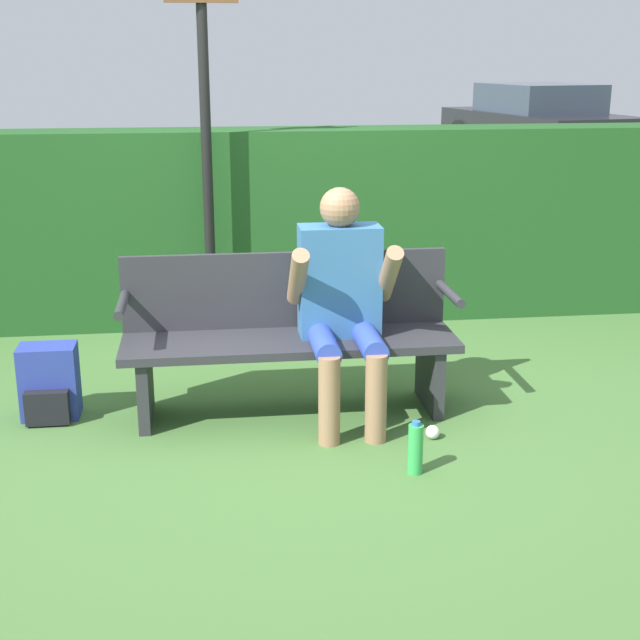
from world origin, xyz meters
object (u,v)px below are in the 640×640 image
(person_seated, at_px, (342,296))
(backpack, at_px, (49,384))
(park_bench, at_px, (289,334))
(water_bottle, at_px, (415,448))
(parked_car, at_px, (537,124))
(signpost, at_px, (206,131))

(person_seated, height_order, backpack, person_seated)
(park_bench, xyz_separation_m, water_bottle, (0.51, -0.87, -0.31))
(park_bench, distance_m, water_bottle, 1.06)
(backpack, height_order, parked_car, parked_car)
(person_seated, height_order, parked_car, parked_car)
(backpack, height_order, signpost, signpost)
(person_seated, xyz_separation_m, parked_car, (5.44, 11.64, -0.01))
(backpack, xyz_separation_m, water_bottle, (1.80, -0.91, -0.07))
(backpack, bearing_deg, water_bottle, -26.82)
(person_seated, distance_m, backpack, 1.65)
(signpost, height_order, parked_car, signpost)
(water_bottle, relative_size, signpost, 0.11)
(park_bench, relative_size, person_seated, 1.46)
(water_bottle, xyz_separation_m, parked_car, (5.21, 12.39, 0.54))
(person_seated, bearing_deg, water_bottle, -72.61)
(parked_car, bearing_deg, person_seated, 142.97)
(person_seated, xyz_separation_m, backpack, (-1.57, 0.16, -0.48))
(park_bench, bearing_deg, parked_car, 63.61)
(person_seated, bearing_deg, signpost, 114.05)
(backpack, relative_size, water_bottle, 1.54)
(water_bottle, bearing_deg, park_bench, 120.32)
(water_bottle, bearing_deg, person_seated, 107.39)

